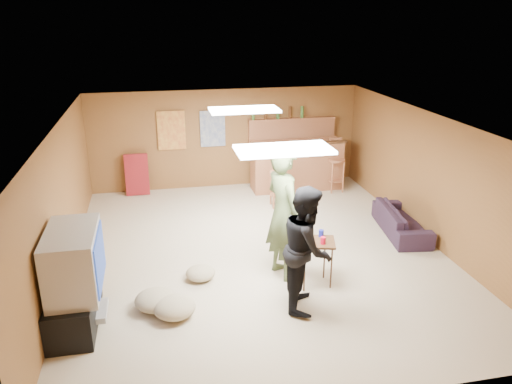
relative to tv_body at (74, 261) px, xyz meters
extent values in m
plane|color=#BDAC90|center=(2.65, 1.50, -0.90)|extent=(7.00, 7.00, 0.00)
cube|color=silver|center=(2.65, 1.50, 1.30)|extent=(6.00, 7.00, 0.02)
cube|color=brown|center=(2.65, 5.00, 0.20)|extent=(6.00, 0.02, 2.20)
cube|color=brown|center=(2.65, -2.00, 0.20)|extent=(6.00, 0.02, 2.20)
cube|color=brown|center=(-0.35, 1.50, 0.20)|extent=(0.02, 7.00, 2.20)
cube|color=brown|center=(5.65, 1.50, 0.20)|extent=(0.02, 7.00, 2.20)
cube|color=black|center=(-0.07, 0.00, -0.65)|extent=(0.55, 1.30, 0.50)
cube|color=#B2B2B7|center=(0.15, 0.00, -0.75)|extent=(0.35, 0.50, 0.08)
cube|color=#B2B2B7|center=(0.00, 0.00, 0.00)|extent=(0.60, 1.10, 0.80)
cube|color=navy|center=(0.31, 0.00, 0.00)|extent=(0.02, 0.95, 0.65)
cube|color=#985837|center=(4.15, 4.45, -0.35)|extent=(2.00, 0.60, 1.10)
cube|color=#3E2413|center=(4.15, 4.20, 0.20)|extent=(2.10, 0.12, 0.05)
cube|color=#985837|center=(4.15, 4.90, 0.60)|extent=(2.00, 0.18, 0.05)
cube|color=#985837|center=(4.15, 4.92, 0.30)|extent=(2.00, 0.14, 0.60)
cube|color=#BF3F26|center=(1.45, 4.96, 0.45)|extent=(0.60, 0.03, 0.85)
cube|color=#334C99|center=(2.35, 4.96, 0.45)|extent=(0.55, 0.03, 0.80)
cube|color=maroon|center=(0.65, 4.80, -0.45)|extent=(0.50, 0.26, 0.91)
cube|color=white|center=(2.65, 0.00, 1.27)|extent=(1.20, 0.60, 0.04)
cube|color=white|center=(2.65, 2.70, 1.27)|extent=(1.20, 0.60, 0.04)
imported|color=#4B5A34|center=(2.86, 0.71, 0.11)|extent=(0.69, 0.85, 2.01)
imported|color=black|center=(2.95, -0.16, -0.05)|extent=(0.88, 0.99, 1.71)
imported|color=black|center=(5.35, 1.75, -0.66)|extent=(0.86, 1.69, 0.47)
cube|color=#3E2413|center=(3.24, 0.32, -0.55)|extent=(0.63, 0.56, 0.70)
cylinder|color=red|center=(3.14, 0.37, -0.14)|extent=(0.10, 0.10, 0.11)
cylinder|color=red|center=(3.31, 0.21, -0.15)|extent=(0.09, 0.09, 0.10)
cylinder|color=navy|center=(3.36, 0.44, -0.15)|extent=(0.08, 0.08, 0.10)
ellipsoid|color=tan|center=(0.94, 0.15, -0.78)|extent=(0.72, 0.72, 0.25)
ellipsoid|color=tan|center=(1.61, 0.82, -0.80)|extent=(0.57, 0.57, 0.20)
ellipsoid|color=tan|center=(1.18, -0.07, -0.77)|extent=(0.60, 0.60, 0.25)
camera|label=1|loc=(1.09, -5.82, 2.90)|focal=35.00mm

